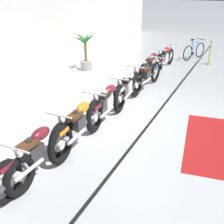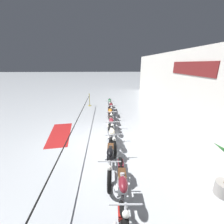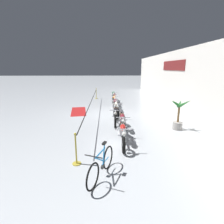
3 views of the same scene
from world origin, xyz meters
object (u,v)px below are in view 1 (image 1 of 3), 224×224
Objects in this scene: motorcycle_cream_4 at (128,88)px; stanchion_far_left at (160,115)px; motorcycle_red_7 at (165,58)px; motorcycle_maroon_1 at (36,154)px; motorcycle_orange_2 at (80,125)px; bicycle at (194,51)px; motorcycle_black_5 at (147,75)px; stanchion_mid_left at (209,57)px; motorcycle_maroon_3 at (108,103)px; potted_palm_left_of_row at (85,53)px; floor_banner at (208,142)px; motorcycle_maroon_6 at (152,66)px.

stanchion_far_left reaches higher than motorcycle_cream_4.
motorcycle_red_7 is at bearing 14.58° from stanchion_far_left.
motorcycle_maroon_1 is 1.00× the size of motorcycle_orange_2.
motorcycle_black_5 is at bearing 172.35° from bicycle.
motorcycle_orange_2 is 0.96× the size of motorcycle_black_5.
motorcycle_orange_2 is at bearing 175.02° from bicycle.
motorcycle_black_5 is at bearing -1.75° from motorcycle_orange_2.
stanchion_mid_left is at bearing -132.40° from bicycle.
potted_palm_left_of_row is (3.83, 2.90, 0.23)m from motorcycle_maroon_3.
floor_banner is (1.32, -2.58, -0.48)m from motorcycle_orange_2.
motorcycle_maroon_6 is at bearing 165.97° from bicycle.
motorcycle_red_7 is at bearing 17.10° from floor_banner.
motorcycle_cream_4 is 4.16m from motorcycle_red_7.
motorcycle_maroon_1 is 1.48× the size of potted_palm_left_of_row.
stanchion_far_left is at bearing 114.28° from floor_banner.
stanchion_mid_left is (5.63, -1.57, -0.12)m from motorcycle_cream_4.
motorcycle_maroon_3 reaches higher than floor_banner.
stanchion_far_left is (-6.14, -1.60, 0.29)m from motorcycle_red_7.
motorcycle_cream_4 is 0.18× the size of stanchion_far_left.
stanchion_far_left is 4.47× the size of floor_banner.
motorcycle_maroon_3 is 2.72m from motorcycle_black_5.
stanchion_far_left is (-8.34, -0.80, 0.37)m from bicycle.
motorcycle_cream_4 is 2.54m from stanchion_far_left.
motorcycle_maroon_1 is 1.32m from motorcycle_orange_2.
motorcycle_red_7 is 3.33m from potted_palm_left_of_row.
stanchion_mid_left is (8.31, -1.59, -0.13)m from motorcycle_orange_2.
floor_banner is at bearing -91.71° from motorcycle_maroon_3.
motorcycle_maroon_1 reaches higher than motorcycle_maroon_3.
stanchion_far_left is at bearing -141.67° from motorcycle_cream_4.
motorcycle_maroon_3 is (2.71, -0.11, -0.01)m from motorcycle_maroon_1.
motorcycle_red_7 is (6.83, 0.00, -0.02)m from motorcycle_orange_2.
floor_banner is (-2.79, -2.45, -0.47)m from motorcycle_black_5.
bicycle is at bearing 47.60° from stanchion_mid_left.
motorcycle_red_7 is at bearing 2.73° from motorcycle_black_5.
motorcycle_maroon_1 is at bearing 175.04° from bicycle.
motorcycle_orange_2 is 5.40m from motorcycle_maroon_6.
motorcycle_maroon_1 reaches higher than motorcycle_maroon_6.
motorcycle_black_5 is 1.49× the size of bicycle.
motorcycle_maroon_6 is 1.44m from motorcycle_red_7.
motorcycle_black_5 reaches higher than motorcycle_maroon_6.
potted_palm_left_of_row is (6.54, 2.80, 0.22)m from motorcycle_maroon_1.
stanchion_mid_left reaches higher than motorcycle_cream_4.
motorcycle_cream_4 is (2.68, -0.03, -0.01)m from motorcycle_orange_2.
motorcycle_red_7 is (5.44, 0.00, -0.02)m from motorcycle_maroon_3.
motorcycle_cream_4 is (3.99, -0.13, -0.01)m from motorcycle_maroon_1.
motorcycle_maroon_3 is at bearing 174.10° from bicycle.
motorcycle_maroon_1 is 8.15m from motorcycle_red_7.
motorcycle_orange_2 reaches higher than motorcycle_maroon_3.
motorcycle_maroon_3 is 1.36× the size of bicycle.
motorcycle_orange_2 is 1.02× the size of motorcycle_red_7.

